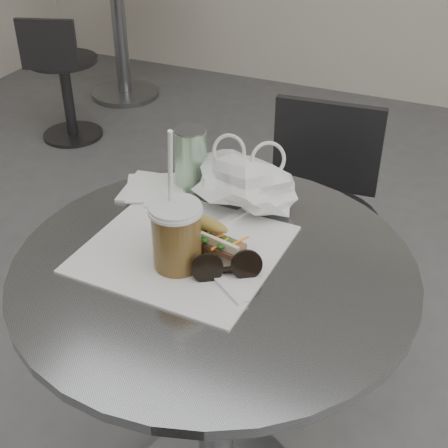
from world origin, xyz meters
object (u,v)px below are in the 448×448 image
at_px(chair_far, 309,252).
at_px(sunglasses, 227,268).
at_px(cafe_table, 215,367).
at_px(banh_mi, 205,235).
at_px(bg_chair, 63,85).
at_px(iced_coffee, 177,235).
at_px(bg_table, 119,18).
at_px(drink_can, 191,158).

relative_size(chair_far, sunglasses, 6.33).
xyz_separation_m(cafe_table, banh_mi, (-0.03, 0.03, 0.31)).
bearing_deg(bg_chair, sunglasses, -63.46).
bearing_deg(bg_chair, cafe_table, -63.63).
bearing_deg(sunglasses, cafe_table, 109.80).
height_order(chair_far, sunglasses, sunglasses).
relative_size(cafe_table, chair_far, 1.00).
xyz_separation_m(chair_far, iced_coffee, (-0.07, -0.68, 0.47)).
bearing_deg(cafe_table, bg_chair, 134.65).
relative_size(bg_table, drink_can, 5.36).
bearing_deg(bg_chair, chair_far, -48.94).
distance_m(iced_coffee, drink_can, 0.30).
distance_m(sunglasses, drink_can, 0.35).
height_order(iced_coffee, drink_can, iced_coffee).
bearing_deg(cafe_table, banh_mi, 136.69).
height_order(bg_table, bg_chair, bg_table).
xyz_separation_m(sunglasses, drink_can, (-0.21, 0.27, 0.05)).
relative_size(bg_table, iced_coffee, 2.62).
relative_size(banh_mi, iced_coffee, 0.76).
distance_m(banh_mi, iced_coffee, 0.08).
bearing_deg(banh_mi, drink_can, 134.65).
xyz_separation_m(iced_coffee, sunglasses, (0.10, 0.00, -0.05)).
height_order(bg_chair, banh_mi, banh_mi).
distance_m(chair_far, drink_can, 0.64).
bearing_deg(drink_can, banh_mi, -57.73).
bearing_deg(iced_coffee, cafe_table, 31.29).
distance_m(iced_coffee, sunglasses, 0.11).
bearing_deg(chair_far, bg_table, -48.66).
bearing_deg(sunglasses, banh_mi, 107.29).
bearing_deg(chair_far, iced_coffee, 79.05).
relative_size(cafe_table, bg_table, 1.03).
bearing_deg(bg_chair, bg_table, 76.17).
relative_size(chair_far, banh_mi, 3.57).
relative_size(chair_far, drink_can, 5.51).
distance_m(bg_table, iced_coffee, 2.74).
relative_size(chair_far, bg_chair, 1.15).
relative_size(bg_chair, drink_can, 4.77).
xyz_separation_m(bg_table, chair_far, (1.62, -1.56, -0.12)).
distance_m(cafe_table, iced_coffee, 0.35).
distance_m(bg_chair, drink_can, 1.99).
bearing_deg(sunglasses, iced_coffee, 149.87).
height_order(cafe_table, sunglasses, sunglasses).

